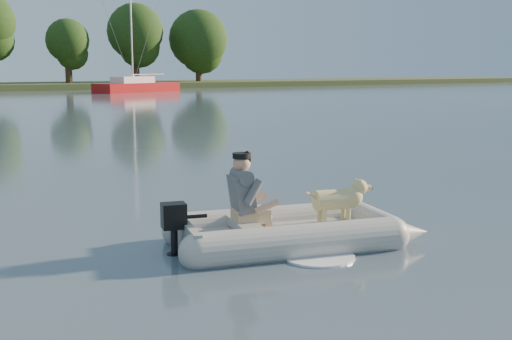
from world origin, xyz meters
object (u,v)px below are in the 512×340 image
dinghy (293,202)px  sailboat (137,86)px  dog (334,203)px  man (243,191)px

dinghy → sailboat: (14.78, 49.09, -0.06)m
dinghy → sailboat: sailboat is taller
dinghy → dog: bearing=4.6°
man → dog: size_ratio=1.16×
man → dog: (1.27, -0.25, -0.25)m
dog → dinghy: bearing=-175.4°
sailboat → man: bearing=-130.4°
sailboat → dog: bearing=-129.0°
sailboat → dinghy: bearing=-129.6°
dog → sailboat: size_ratio=0.08×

